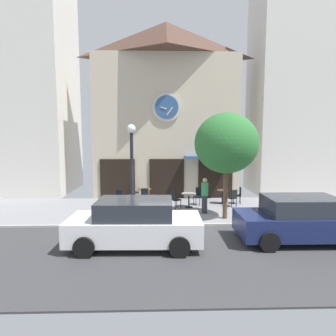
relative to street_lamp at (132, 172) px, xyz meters
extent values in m
cube|color=gray|center=(1.49, 1.84, -2.11)|extent=(26.14, 5.33, 0.05)
cube|color=#38383A|center=(1.49, -3.60, -2.11)|extent=(26.14, 5.56, 0.05)
cube|color=#A8A5A0|center=(1.49, -0.80, -2.04)|extent=(26.14, 0.12, 0.08)
cube|color=beige|center=(1.58, 5.98, 2.10)|extent=(8.58, 2.95, 8.36)
pyramid|color=#4C3328|center=(1.58, 5.98, 7.34)|extent=(7.72, 4.13, 2.12)
cylinder|color=beige|center=(1.58, 4.45, 3.17)|extent=(1.62, 0.10, 1.62)
cylinder|color=#2D5184|center=(1.58, 4.39, 3.17)|extent=(1.33, 0.04, 1.33)
cube|color=beige|center=(1.41, 4.35, 3.12)|extent=(0.37, 0.03, 0.17)
cube|color=beige|center=(1.75, 4.35, 2.95)|extent=(0.38, 0.03, 0.49)
cube|color=black|center=(-1.28, 4.47, -0.93)|extent=(2.00, 0.10, 2.30)
cube|color=black|center=(1.58, 4.47, -0.93)|extent=(2.00, 0.10, 2.30)
cube|color=black|center=(4.44, 4.47, -0.93)|extent=(2.00, 0.10, 2.30)
cube|color=#33568C|center=(3.98, 4.16, 0.37)|extent=(2.75, 0.90, 0.12)
cube|color=silver|center=(-7.19, 6.96, 4.76)|extent=(5.16, 4.90, 13.69)
cube|color=silver|center=(9.77, 6.27, 4.38)|extent=(5.22, 3.53, 12.93)
cylinder|color=black|center=(0.00, 0.00, -1.90)|extent=(0.32, 0.32, 0.36)
cylinder|color=black|center=(0.00, 0.00, -0.21)|extent=(0.14, 0.14, 3.74)
sphere|color=white|center=(0.00, 0.00, 1.84)|extent=(0.36, 0.36, 0.36)
cylinder|color=brown|center=(4.04, 0.21, -0.91)|extent=(0.20, 0.20, 2.35)
ellipsoid|color=#2D7033|center=(4.04, 0.21, 1.23)|extent=(2.75, 2.47, 2.61)
cylinder|color=black|center=(-1.12, 1.39, -1.72)|extent=(0.07, 0.07, 0.73)
cylinder|color=black|center=(-1.12, 1.39, -2.07)|extent=(0.40, 0.40, 0.03)
cylinder|color=black|center=(-1.12, 1.39, -1.35)|extent=(0.71, 0.71, 0.03)
cylinder|color=black|center=(0.31, 3.59, -1.73)|extent=(0.07, 0.07, 0.70)
cylinder|color=black|center=(0.31, 3.59, -2.07)|extent=(0.40, 0.40, 0.03)
cylinder|color=brown|center=(0.31, 3.59, -1.38)|extent=(0.78, 0.78, 0.03)
cylinder|color=black|center=(2.65, 2.21, -1.73)|extent=(0.07, 0.07, 0.71)
cylinder|color=black|center=(2.65, 2.21, -2.07)|extent=(0.40, 0.40, 0.03)
cylinder|color=gray|center=(2.65, 2.21, -1.38)|extent=(0.75, 0.75, 0.03)
cylinder|color=black|center=(4.54, 2.98, -1.72)|extent=(0.07, 0.07, 0.73)
cylinder|color=black|center=(4.54, 2.98, -2.07)|extent=(0.40, 0.40, 0.03)
cylinder|color=brown|center=(4.54, 2.98, -1.35)|extent=(0.60, 0.60, 0.03)
cube|color=black|center=(-0.98, 2.16, -1.63)|extent=(0.54, 0.54, 0.04)
cube|color=black|center=(-0.90, 2.32, -1.41)|extent=(0.36, 0.21, 0.45)
cylinder|color=black|center=(-1.21, 2.09, -1.86)|extent=(0.03, 0.03, 0.45)
cylinder|color=black|center=(-0.91, 1.93, -1.86)|extent=(0.03, 0.03, 0.45)
cylinder|color=black|center=(-1.06, 2.39, -1.86)|extent=(0.03, 0.03, 0.45)
cylinder|color=black|center=(-0.75, 2.24, -1.86)|extent=(0.03, 0.03, 0.45)
cube|color=black|center=(1.98, 1.98, -1.63)|extent=(0.55, 0.55, 0.04)
cube|color=black|center=(1.83, 1.89, -1.41)|extent=(0.24, 0.34, 0.45)
cylinder|color=black|center=(2.22, 1.93, -1.86)|extent=(0.03, 0.03, 0.45)
cylinder|color=black|center=(2.04, 2.22, -1.86)|extent=(0.03, 0.03, 0.45)
cylinder|color=black|center=(1.93, 1.75, -1.86)|extent=(0.03, 0.03, 0.45)
cylinder|color=black|center=(1.75, 2.03, -1.86)|extent=(0.03, 0.03, 0.45)
cube|color=black|center=(5.31, 2.95, -1.63)|extent=(0.45, 0.45, 0.04)
cube|color=black|center=(5.49, 2.92, -1.41)|extent=(0.09, 0.38, 0.45)
cylinder|color=black|center=(5.16, 3.14, -1.86)|extent=(0.03, 0.03, 0.45)
cylinder|color=black|center=(5.12, 2.80, -1.86)|extent=(0.03, 0.03, 0.45)
cylinder|color=black|center=(5.50, 3.09, -1.86)|extent=(0.03, 0.03, 0.45)
cylinder|color=black|center=(5.46, 2.76, -1.86)|extent=(0.03, 0.03, 0.45)
cube|color=black|center=(4.88, 2.33, -1.63)|extent=(0.55, 0.55, 0.04)
cube|color=black|center=(4.97, 2.17, -1.41)|extent=(0.35, 0.22, 0.45)
cylinder|color=black|center=(4.94, 2.56, -1.86)|extent=(0.03, 0.03, 0.45)
cylinder|color=black|center=(4.65, 2.39, -1.86)|extent=(0.03, 0.03, 0.45)
cylinder|color=black|center=(5.11, 2.26, -1.86)|extent=(0.03, 0.03, 0.45)
cylinder|color=black|center=(4.82, 2.09, -1.86)|extent=(0.03, 0.03, 0.45)
cube|color=black|center=(-0.26, 4.00, -1.63)|extent=(0.51, 0.51, 0.04)
cube|color=black|center=(-0.43, 4.06, -1.41)|extent=(0.17, 0.37, 0.45)
cylinder|color=black|center=(-0.16, 3.78, -1.86)|extent=(0.03, 0.03, 0.45)
cylinder|color=black|center=(-0.04, 4.10, -1.86)|extent=(0.03, 0.03, 0.45)
cylinder|color=black|center=(-0.48, 3.90, -1.86)|extent=(0.03, 0.03, 0.45)
cylinder|color=black|center=(-0.36, 4.22, -1.86)|extent=(0.03, 0.03, 0.45)
cube|color=black|center=(0.38, 2.86, -1.63)|extent=(0.40, 0.40, 0.04)
cube|color=black|center=(0.38, 2.68, -1.41)|extent=(0.38, 0.04, 0.45)
cylinder|color=black|center=(0.55, 3.03, -1.86)|extent=(0.03, 0.03, 0.45)
cylinder|color=black|center=(0.21, 3.03, -1.86)|extent=(0.03, 0.03, 0.45)
cylinder|color=black|center=(0.55, 2.69, -1.86)|extent=(0.03, 0.03, 0.45)
cylinder|color=black|center=(0.21, 2.69, -1.86)|extent=(0.03, 0.03, 0.45)
cube|color=black|center=(-0.38, 1.33, -1.63)|extent=(0.52, 0.52, 0.04)
cube|color=black|center=(-0.21, 1.26, -1.41)|extent=(0.18, 0.37, 0.45)
cylinder|color=black|center=(-0.47, 1.55, -1.86)|extent=(0.03, 0.03, 0.45)
cylinder|color=black|center=(-0.60, 1.23, -1.86)|extent=(0.03, 0.03, 0.45)
cylinder|color=black|center=(-0.16, 1.42, -1.86)|extent=(0.03, 0.03, 0.45)
cylinder|color=black|center=(-0.28, 1.11, -1.86)|extent=(0.03, 0.03, 0.45)
cube|color=black|center=(3.19, 2.75, -1.63)|extent=(0.54, 0.54, 0.04)
cube|color=black|center=(3.27, 2.91, -1.41)|extent=(0.35, 0.22, 0.45)
cylinder|color=black|center=(2.96, 2.68, -1.86)|extent=(0.03, 0.03, 0.45)
cylinder|color=black|center=(3.26, 2.52, -1.86)|extent=(0.03, 0.03, 0.45)
cylinder|color=black|center=(3.12, 2.98, -1.86)|extent=(0.03, 0.03, 0.45)
cylinder|color=black|center=(3.42, 2.82, -1.86)|extent=(0.03, 0.03, 0.45)
cylinder|color=#2D2D38|center=(3.28, 1.08, -1.66)|extent=(0.32, 0.32, 0.85)
cylinder|color=#338C4C|center=(3.28, 1.08, -0.93)|extent=(0.39, 0.39, 0.60)
sphere|color=tan|center=(3.28, 1.08, -0.52)|extent=(0.22, 0.22, 0.22)
cube|color=white|center=(0.36, -2.88, -1.49)|extent=(4.34, 1.89, 0.75)
cube|color=#262B33|center=(0.36, -2.88, -0.83)|extent=(2.44, 1.64, 0.60)
cylinder|color=black|center=(1.76, -3.81, -1.76)|extent=(0.64, 0.23, 0.64)
cylinder|color=black|center=(1.80, -2.01, -1.76)|extent=(0.64, 0.23, 0.64)
cylinder|color=black|center=(-1.08, -3.75, -1.76)|extent=(0.64, 0.23, 0.64)
cylinder|color=black|center=(-1.04, -1.95, -1.76)|extent=(0.64, 0.23, 0.64)
cube|color=navy|center=(6.02, -2.60, -1.49)|extent=(4.31, 1.83, 0.75)
cube|color=#262B33|center=(6.02, -2.60, -0.83)|extent=(2.42, 1.60, 0.60)
cylinder|color=black|center=(7.44, -1.71, -1.76)|extent=(0.64, 0.22, 0.64)
cylinder|color=black|center=(4.59, -3.49, -1.76)|extent=(0.64, 0.22, 0.64)
cylinder|color=black|center=(4.60, -1.69, -1.76)|extent=(0.64, 0.22, 0.64)
camera|label=1|loc=(1.18, -11.95, 1.50)|focal=30.39mm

